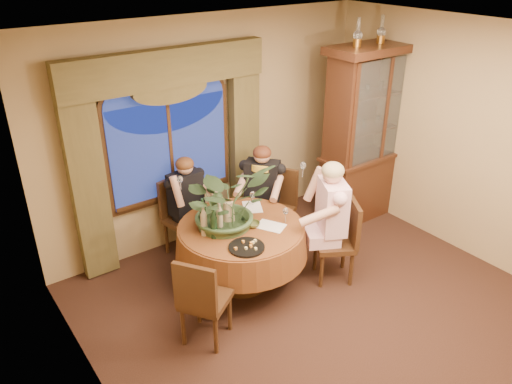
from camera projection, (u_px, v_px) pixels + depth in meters
floor at (345, 328)px, 5.05m from camera, size 5.00×5.00×0.00m
wall_back at (210, 130)px, 6.23m from camera, size 4.50×0.00×4.50m
wall_right at (497, 151)px, 5.60m from camera, size 0.00×5.00×5.00m
ceiling at (374, 45)px, 3.80m from camera, size 5.00×5.00×0.00m
window at (170, 150)px, 5.91m from camera, size 1.62×0.10×1.32m
arched_transom at (165, 85)px, 5.56m from camera, size 1.60×0.06×0.44m
drapery_left at (88, 182)px, 5.39m from camera, size 0.38×0.14×2.32m
drapery_right at (244, 142)px, 6.47m from camera, size 0.38×0.14×2.32m
swag_valance at (167, 68)px, 5.41m from camera, size 2.45×0.16×0.42m
dining_table at (242, 255)px, 5.57m from camera, size 1.63×1.63×0.75m
china_cabinet at (370, 134)px, 6.72m from camera, size 1.47×0.58×2.38m
oil_lamp_left at (358, 32)px, 5.90m from camera, size 0.11×0.11×0.34m
oil_lamp_center at (382, 29)px, 6.11m from camera, size 0.11×0.11×0.34m
oil_lamp_right at (404, 26)px, 6.33m from camera, size 0.11×0.11×0.34m
chair_right at (334, 242)px, 5.62m from camera, size 0.57×0.57×0.96m
chair_back_right at (276, 209)px, 6.30m from camera, size 0.57×0.57×0.96m
chair_back at (185, 219)px, 6.09m from camera, size 0.50×0.50×0.96m
chair_front_left at (206, 297)px, 4.74m from camera, size 0.58×0.58×0.96m
person_pink at (331, 221)px, 5.56m from camera, size 0.65×0.67×1.43m
person_back at (187, 205)px, 6.06m from camera, size 0.52×0.49×1.28m
person_scarf at (262, 194)px, 6.27m from camera, size 0.64×0.64×1.32m
stoneware_vase at (228, 213)px, 5.39m from camera, size 0.14×0.14×0.27m
centerpiece_plant at (225, 172)px, 5.17m from camera, size 0.96×1.07×0.83m
olive_bowl at (253, 224)px, 5.38m from camera, size 0.16×0.16×0.05m
cheese_platter at (247, 247)px, 5.00m from camera, size 0.37×0.37×0.02m
wine_bottle_0 at (220, 218)px, 5.23m from camera, size 0.07×0.07×0.33m
wine_bottle_1 at (203, 212)px, 5.33m from camera, size 0.07×0.07×0.33m
wine_bottle_2 at (214, 224)px, 5.12m from camera, size 0.07×0.07×0.33m
wine_bottle_3 at (204, 221)px, 5.16m from camera, size 0.07×0.07×0.33m
tasting_paper_0 at (271, 226)px, 5.39m from camera, size 0.33×0.36×0.00m
tasting_paper_1 at (252, 207)px, 5.78m from camera, size 0.33×0.36×0.00m
wine_glass_person_pink at (285, 215)px, 5.43m from camera, size 0.07×0.07×0.18m
wine_glass_person_back at (211, 204)px, 5.67m from camera, size 0.07×0.07×0.18m
wine_glass_person_scarf at (253, 198)px, 5.79m from camera, size 0.07×0.07×0.18m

